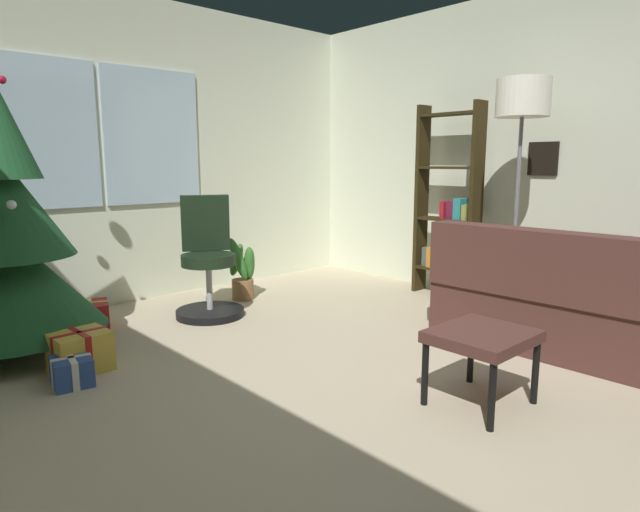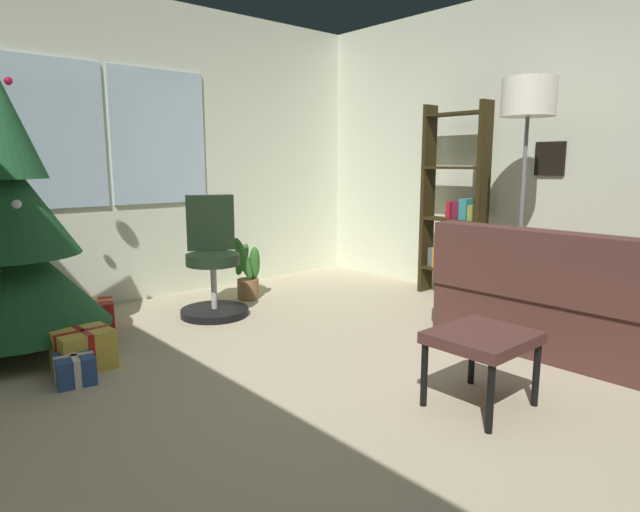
% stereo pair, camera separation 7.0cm
% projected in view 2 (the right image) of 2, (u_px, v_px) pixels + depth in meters
% --- Properties ---
extents(ground_plane, '(4.74, 5.86, 0.10)m').
position_uv_depth(ground_plane, '(386.00, 405.00, 2.94)').
color(ground_plane, '#BFAE8F').
extents(wall_back_with_windows, '(4.74, 0.12, 2.71)m').
position_uv_depth(wall_back_with_windows, '(143.00, 152.00, 4.90)').
color(wall_back_with_windows, silver).
rests_on(wall_back_with_windows, ground_plane).
extents(wall_right_with_frames, '(0.12, 5.86, 2.71)m').
position_uv_depth(wall_right_with_frames, '(594.00, 151.00, 4.27)').
color(wall_right_with_frames, silver).
rests_on(wall_right_with_frames, ground_plane).
extents(couch, '(1.63, 2.05, 0.84)m').
position_uv_depth(couch, '(622.00, 313.00, 3.52)').
color(couch, '#4D2C27').
rests_on(couch, ground_plane).
extents(footstool, '(0.50, 0.45, 0.40)m').
position_uv_depth(footstool, '(482.00, 342.00, 2.77)').
color(footstool, '#4D2C27').
rests_on(footstool, ground_plane).
extents(holiday_tree, '(1.18, 1.18, 2.27)m').
position_uv_depth(holiday_tree, '(11.00, 240.00, 3.52)').
color(holiday_tree, '#4C331E').
rests_on(holiday_tree, ground_plane).
extents(gift_box_red, '(0.34, 0.36, 0.21)m').
position_uv_depth(gift_box_red, '(96.00, 314.00, 4.16)').
color(gift_box_red, red).
rests_on(gift_box_red, ground_plane).
extents(gift_box_gold, '(0.33, 0.28, 0.25)m').
position_uv_depth(gift_box_gold, '(84.00, 350.00, 3.32)').
color(gift_box_gold, gold).
rests_on(gift_box_gold, ground_plane).
extents(gift_box_blue, '(0.24, 0.27, 0.17)m').
position_uv_depth(gift_box_blue, '(75.00, 369.00, 3.12)').
color(gift_box_blue, '#2D4C99').
rests_on(gift_box_blue, ground_plane).
extents(office_chair, '(0.56, 0.58, 1.00)m').
position_uv_depth(office_chair, '(213.00, 268.00, 4.48)').
color(office_chair, black).
rests_on(office_chair, ground_plane).
extents(bookshelf, '(0.18, 0.64, 1.80)m').
position_uv_depth(bookshelf, '(454.00, 215.00, 5.02)').
color(bookshelf, black).
rests_on(bookshelf, ground_plane).
extents(floor_lamp, '(0.40, 0.40, 1.88)m').
position_uv_depth(floor_lamp, '(528.00, 113.00, 3.99)').
color(floor_lamp, slate).
rests_on(floor_lamp, ground_plane).
extents(potted_plant, '(0.31, 0.38, 0.61)m').
position_uv_depth(potted_plant, '(248.00, 271.00, 5.02)').
color(potted_plant, olive).
rests_on(potted_plant, ground_plane).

